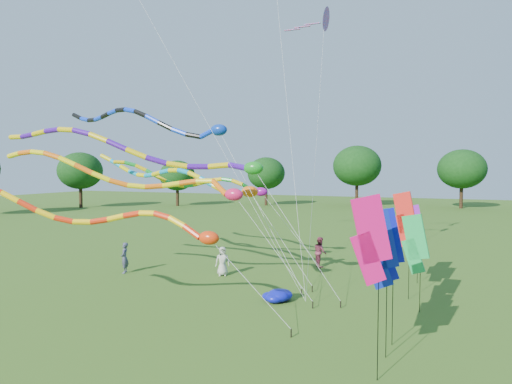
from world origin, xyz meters
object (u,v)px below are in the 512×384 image
(person_a, at_px, (222,261))
(tube_kite_orange, at_px, (143,178))
(tube_kite_red, at_px, (120,219))
(blue_nylon_heap, at_px, (289,297))
(person_b, at_px, (125,258))
(person_c, at_px, (320,252))

(person_a, bearing_deg, tube_kite_orange, -135.47)
(tube_kite_red, bearing_deg, tube_kite_orange, 103.62)
(blue_nylon_heap, distance_m, person_a, 5.77)
(tube_kite_orange, xyz_separation_m, person_b, (-3.57, 3.10, -4.56))
(blue_nylon_heap, bearing_deg, person_a, 146.14)
(person_b, bearing_deg, blue_nylon_heap, 52.38)
(tube_kite_red, bearing_deg, blue_nylon_heap, 33.13)
(tube_kite_red, relative_size, person_a, 7.66)
(tube_kite_red, bearing_deg, person_a, 78.04)
(tube_kite_orange, xyz_separation_m, blue_nylon_heap, (6.58, 1.38, -5.17))
(tube_kite_orange, bearing_deg, person_c, 47.29)
(tube_kite_orange, height_order, person_a, tube_kite_orange)
(person_b, distance_m, person_c, 11.33)
(tube_kite_orange, distance_m, blue_nylon_heap, 8.48)
(person_c, bearing_deg, tube_kite_red, 127.84)
(tube_kite_red, height_order, person_c, tube_kite_red)
(person_a, distance_m, person_c, 6.06)
(tube_kite_red, xyz_separation_m, person_b, (-4.91, 6.39, -3.08))
(blue_nylon_heap, distance_m, person_b, 10.32)
(tube_kite_red, xyz_separation_m, person_c, (4.97, 11.93, -3.04))
(blue_nylon_heap, xyz_separation_m, person_a, (-4.77, 3.20, 0.54))
(blue_nylon_heap, bearing_deg, person_c, 92.15)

